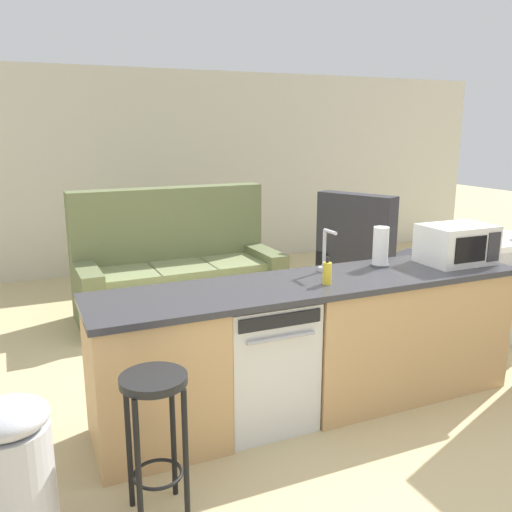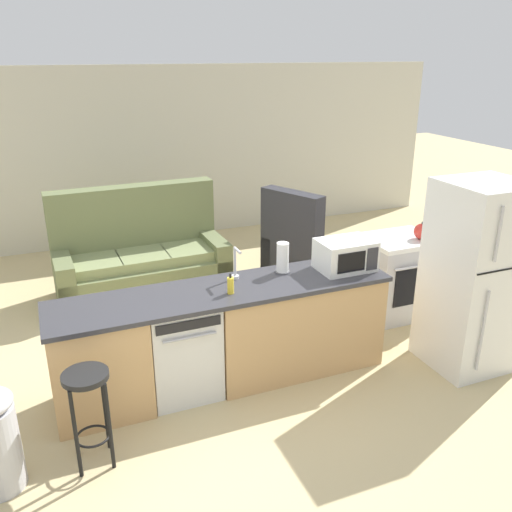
{
  "view_description": "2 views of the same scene",
  "coord_description": "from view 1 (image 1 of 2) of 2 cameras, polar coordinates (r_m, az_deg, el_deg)",
  "views": [
    {
      "loc": [
        -1.56,
        -2.94,
        1.87
      ],
      "look_at": [
        0.06,
        0.77,
        0.9
      ],
      "focal_mm": 38.0,
      "sensor_mm": 36.0,
      "label": 1
    },
    {
      "loc": [
        -1.19,
        -3.96,
        2.79
      ],
      "look_at": [
        0.56,
        0.3,
        1.03
      ],
      "focal_mm": 38.0,
      "sensor_mm": 36.0,
      "label": 2
    }
  ],
  "objects": [
    {
      "name": "wall_back",
      "position": [
        7.4,
        -9.15,
        8.84
      ],
      "size": [
        10.0,
        0.06,
        2.6
      ],
      "color": "beige",
      "rests_on": "ground_plane"
    },
    {
      "name": "trash_bin",
      "position": [
        2.76,
        -24.1,
        -20.54
      ],
      "size": [
        0.35,
        0.35,
        0.74
      ],
      "color": "#B7B7BC",
      "rests_on": "ground_plane"
    },
    {
      "name": "kitchen_counter",
      "position": [
        3.74,
        7.33,
        -9.49
      ],
      "size": [
        2.94,
        0.66,
        0.9
      ],
      "color": "tan",
      "rests_on": "ground_plane"
    },
    {
      "name": "paper_towel_roll",
      "position": [
        3.95,
        12.98,
        0.94
      ],
      "size": [
        0.14,
        0.14,
        0.28
      ],
      "color": "#4C4C51",
      "rests_on": "kitchen_counter"
    },
    {
      "name": "dishwasher",
      "position": [
        3.53,
        0.38,
        -10.8
      ],
      "size": [
        0.58,
        0.61,
        0.84
      ],
      "color": "silver",
      "rests_on": "ground_plane"
    },
    {
      "name": "armchair",
      "position": [
        6.02,
        11.23,
        -1.46
      ],
      "size": [
        1.08,
        1.11,
        1.2
      ],
      "color": "#2D2D33",
      "rests_on": "ground_plane"
    },
    {
      "name": "microwave",
      "position": [
        4.2,
        20.37,
        1.2
      ],
      "size": [
        0.5,
        0.37,
        0.28
      ],
      "color": "white",
      "rests_on": "kitchen_counter"
    },
    {
      "name": "sink_faucet",
      "position": [
        3.71,
        7.3,
        0.29
      ],
      "size": [
        0.07,
        0.18,
        0.3
      ],
      "color": "silver",
      "rests_on": "kitchen_counter"
    },
    {
      "name": "couch",
      "position": [
        5.58,
        -8.33,
        -2.04
      ],
      "size": [
        2.02,
        0.95,
        1.27
      ],
      "color": "#667047",
      "rests_on": "ground_plane"
    },
    {
      "name": "ground_plane",
      "position": [
        3.81,
        3.93,
        -15.93
      ],
      "size": [
        24.0,
        24.0,
        0.0
      ],
      "primitive_type": "plane",
      "color": "tan"
    },
    {
      "name": "soap_bottle",
      "position": [
        3.44,
        7.49,
        -1.78
      ],
      "size": [
        0.06,
        0.06,
        0.18
      ],
      "color": "yellow",
      "rests_on": "kitchen_counter"
    },
    {
      "name": "bar_stool",
      "position": [
        2.72,
        -10.58,
        -16.18
      ],
      "size": [
        0.32,
        0.32,
        0.74
      ],
      "color": "black",
      "rests_on": "ground_plane"
    },
    {
      "name": "stove_range",
      "position": [
        5.43,
        23.75,
        -2.88
      ],
      "size": [
        0.76,
        0.68,
        0.9
      ],
      "color": "#B7B7BC",
      "rests_on": "ground_plane"
    }
  ]
}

